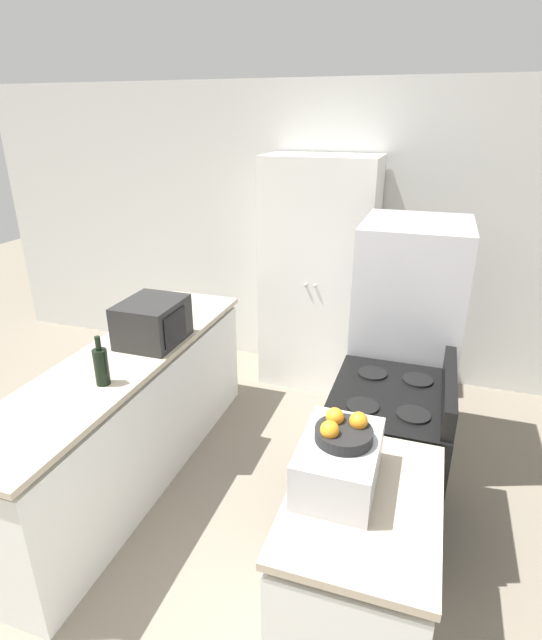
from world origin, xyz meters
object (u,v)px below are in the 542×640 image
object	(u,v)px
stove	(384,460)
wine_bottle	(101,366)
toaster_oven	(338,462)
refrigerator	(405,344)
microwave	(153,322)
fruit_bowl	(343,431)
pantry_cabinet	(319,275)

from	to	relation	value
stove	wine_bottle	size ratio (longest dim) A/B	3.65
toaster_oven	refrigerator	bearing A→B (deg)	84.48
refrigerator	wine_bottle	distance (m)	1.99
microwave	toaster_oven	size ratio (longest dim) A/B	0.99
refrigerator	wine_bottle	xyz separation A→B (m)	(-1.57, -1.21, 0.17)
toaster_oven	microwave	bearing A→B (deg)	145.71
wine_bottle	fruit_bowl	xyz separation A→B (m)	(1.42, -0.37, 0.13)
pantry_cabinet	stove	xyz separation A→B (m)	(0.80, -1.66, -0.55)
stove	wine_bottle	bearing A→B (deg)	-165.34
stove	toaster_oven	xyz separation A→B (m)	(-0.14, -0.80, 0.55)
fruit_bowl	refrigerator	bearing A→B (deg)	84.66
toaster_oven	fruit_bowl	size ratio (longest dim) A/B	1.93
wine_bottle	toaster_oven	world-z (taller)	wine_bottle
pantry_cabinet	wine_bottle	size ratio (longest dim) A/B	6.92
wine_bottle	toaster_oven	distance (m)	1.47
stove	microwave	xyz separation A→B (m)	(-1.58, 0.18, 0.59)
refrigerator	microwave	bearing A→B (deg)	-158.63
refrigerator	wine_bottle	bearing A→B (deg)	-142.28
pantry_cabinet	microwave	bearing A→B (deg)	-117.76
wine_bottle	toaster_oven	size ratio (longest dim) A/B	0.65
microwave	wine_bottle	xyz separation A→B (m)	(0.02, -0.59, -0.03)
toaster_oven	fruit_bowl	bearing A→B (deg)	68.93
fruit_bowl	wine_bottle	bearing A→B (deg)	165.26
microwave	toaster_oven	bearing A→B (deg)	-34.29
stove	toaster_oven	size ratio (longest dim) A/B	2.39
fruit_bowl	toaster_oven	bearing A→B (deg)	-111.07
microwave	wine_bottle	bearing A→B (deg)	-87.61
fruit_bowl	stove	bearing A→B (deg)	80.39
microwave	fruit_bowl	xyz separation A→B (m)	(1.45, -0.96, 0.10)
wine_bottle	fruit_bowl	size ratio (longest dim) A/B	1.26
wine_bottle	stove	bearing A→B (deg)	14.66
fruit_bowl	microwave	bearing A→B (deg)	146.31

